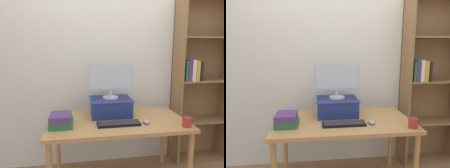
# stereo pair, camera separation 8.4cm
# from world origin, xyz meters

# --- Properties ---
(back_wall) EXTENTS (7.00, 0.08, 2.60)m
(back_wall) POSITION_xyz_m (0.00, 0.54, 1.30)
(back_wall) COLOR silver
(back_wall) RESTS_ON ground_plane
(desk) EXTENTS (1.39, 0.74, 0.73)m
(desk) POSITION_xyz_m (0.00, 0.00, 0.65)
(desk) COLOR #B7844C
(desk) RESTS_ON ground_plane
(bookshelf_unit) EXTENTS (0.72, 0.28, 2.10)m
(bookshelf_unit) POSITION_xyz_m (1.14, 0.38, 1.07)
(bookshelf_unit) COLOR olive
(bookshelf_unit) RESTS_ON ground_plane
(riser_box) EXTENTS (0.45, 0.35, 0.19)m
(riser_box) POSITION_xyz_m (-0.05, 0.17, 0.83)
(riser_box) COLOR navy
(riser_box) RESTS_ON desk
(computer_monitor) EXTENTS (0.48, 0.17, 0.38)m
(computer_monitor) POSITION_xyz_m (-0.05, 0.17, 1.13)
(computer_monitor) COLOR #B7B7BA
(computer_monitor) RESTS_ON riser_box
(keyboard) EXTENTS (0.41, 0.14, 0.02)m
(keyboard) POSITION_xyz_m (-0.01, -0.13, 0.74)
(keyboard) COLOR black
(keyboard) RESTS_ON desk
(computer_mouse) EXTENTS (0.06, 0.10, 0.04)m
(computer_mouse) POSITION_xyz_m (0.26, -0.13, 0.75)
(computer_mouse) COLOR #99999E
(computer_mouse) RESTS_ON desk
(book_stack) EXTENTS (0.21, 0.23, 0.12)m
(book_stack) POSITION_xyz_m (-0.56, -0.08, 0.79)
(book_stack) COLOR #236B38
(book_stack) RESTS_ON desk
(coffee_mug) EXTENTS (0.12, 0.09, 0.09)m
(coffee_mug) POSITION_xyz_m (0.61, -0.27, 0.78)
(coffee_mug) COLOR #9E2D28
(coffee_mug) RESTS_ON desk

